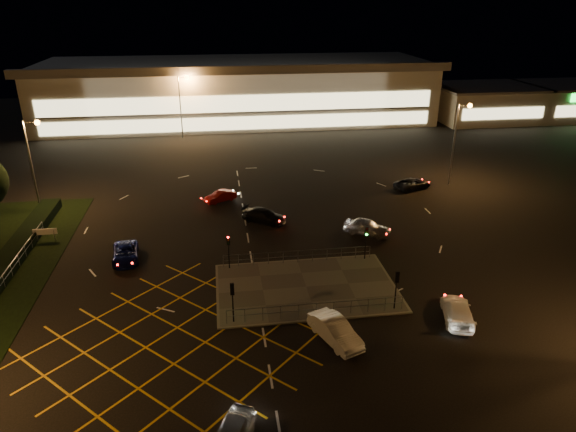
{
  "coord_description": "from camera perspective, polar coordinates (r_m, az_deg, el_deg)",
  "views": [
    {
      "loc": [
        -4.5,
        -37.15,
        21.65
      ],
      "look_at": [
        1.98,
        8.17,
        2.0
      ],
      "focal_mm": 32.0,
      "sensor_mm": 36.0,
      "label": 1
    }
  ],
  "objects": [
    {
      "name": "ground",
      "position": [
        43.23,
        -1.07,
        -6.83
      ],
      "size": [
        180.0,
        180.0,
        0.0
      ],
      "primitive_type": "plane",
      "color": "black",
      "rests_on": "ground"
    },
    {
      "name": "pedestrian_island",
      "position": [
        41.76,
        2.03,
        -7.92
      ],
      "size": [
        14.0,
        9.0,
        0.12
      ],
      "primitive_type": "cube",
      "color": "#4C4944",
      "rests_on": "ground"
    },
    {
      "name": "hedge",
      "position": [
        51.49,
        -28.38,
        -4.03
      ],
      "size": [
        2.0,
        26.0,
        1.0
      ],
      "primitive_type": "cube",
      "color": "black",
      "rests_on": "ground"
    },
    {
      "name": "supermarket",
      "position": [
        100.54,
        -5.62,
        13.77
      ],
      "size": [
        72.0,
        26.5,
        10.5
      ],
      "color": "beige",
      "rests_on": "ground"
    },
    {
      "name": "retail_unit_a",
      "position": [
        105.8,
        20.98,
        11.7
      ],
      "size": [
        18.8,
        14.8,
        6.35
      ],
      "color": "beige",
      "rests_on": "ground"
    },
    {
      "name": "retail_unit_b",
      "position": [
        114.29,
        28.19,
        11.27
      ],
      "size": [
        14.8,
        14.8,
        6.35
      ],
      "color": "beige",
      "rests_on": "ground"
    },
    {
      "name": "streetlight_nw",
      "position": [
        60.27,
        -26.44,
        6.29
      ],
      "size": [
        1.78,
        0.56,
        10.03
      ],
      "color": "slate",
      "rests_on": "ground"
    },
    {
      "name": "streetlight_ne",
      "position": [
        65.81,
        18.43,
        8.8
      ],
      "size": [
        1.78,
        0.56,
        10.03
      ],
      "color": "slate",
      "rests_on": "ground"
    },
    {
      "name": "streetlight_far_left",
      "position": [
        86.62,
        -11.65,
        12.74
      ],
      "size": [
        1.78,
        0.56,
        10.03
      ],
      "color": "slate",
      "rests_on": "ground"
    },
    {
      "name": "streetlight_far_right",
      "position": [
        95.1,
        13.92,
        13.44
      ],
      "size": [
        1.78,
        0.56,
        10.03
      ],
      "color": "slate",
      "rests_on": "ground"
    },
    {
      "name": "signal_sw",
      "position": [
        36.64,
        -6.2,
        -8.67
      ],
      "size": [
        0.28,
        0.3,
        3.15
      ],
      "rotation": [
        0.0,
        0.0,
        3.14
      ],
      "color": "black",
      "rests_on": "pedestrian_island"
    },
    {
      "name": "signal_se",
      "position": [
        38.71,
        11.97,
        -7.21
      ],
      "size": [
        0.28,
        0.3,
        3.15
      ],
      "rotation": [
        0.0,
        0.0,
        3.14
      ],
      "color": "black",
      "rests_on": "pedestrian_island"
    },
    {
      "name": "signal_nw",
      "position": [
        43.64,
        -6.64,
        -3.16
      ],
      "size": [
        0.28,
        0.3,
        3.15
      ],
      "color": "black",
      "rests_on": "pedestrian_island"
    },
    {
      "name": "signal_ne",
      "position": [
        45.39,
        8.67,
        -2.2
      ],
      "size": [
        0.28,
        0.3,
        3.15
      ],
      "color": "black",
      "rests_on": "pedestrian_island"
    },
    {
      "name": "car_queue_white",
      "position": [
        35.79,
        5.26,
        -12.56
      ],
      "size": [
        3.28,
        4.98,
        1.55
      ],
      "primitive_type": "imported",
      "rotation": [
        0.0,
        0.0,
        0.38
      ],
      "color": "silver",
      "rests_on": "ground"
    },
    {
      "name": "car_left_blue",
      "position": [
        47.83,
        -17.63,
        -3.99
      ],
      "size": [
        2.75,
        4.96,
        1.31
      ],
      "primitive_type": "imported",
      "rotation": [
        0.0,
        0.0,
        0.12
      ],
      "color": "#0E1454",
      "rests_on": "ground"
    },
    {
      "name": "car_far_dkgrey",
      "position": [
        53.3,
        -2.71,
        0.05
      ],
      "size": [
        5.03,
        4.25,
        1.38
      ],
      "primitive_type": "imported",
      "rotation": [
        0.0,
        0.0,
        0.98
      ],
      "color": "black",
      "rests_on": "ground"
    },
    {
      "name": "car_right_silver",
      "position": [
        51.0,
        8.79,
        -1.22
      ],
      "size": [
        4.83,
        4.07,
        1.56
      ],
      "primitive_type": "imported",
      "rotation": [
        0.0,
        0.0,
        0.98
      ],
      "color": "#B8B9C0",
      "rests_on": "ground"
    },
    {
      "name": "car_circ_red",
      "position": [
        59.13,
        -7.55,
        2.17
      ],
      "size": [
        3.85,
        2.96,
        1.22
      ],
      "primitive_type": "imported",
      "rotation": [
        0.0,
        0.0,
        5.23
      ],
      "color": "maroon",
      "rests_on": "ground"
    },
    {
      "name": "car_east_grey",
      "position": [
        64.31,
        13.66,
        3.5
      ],
      "size": [
        5.21,
        3.72,
        1.32
      ],
      "primitive_type": "imported",
      "rotation": [
        0.0,
        0.0,
        1.93
      ],
      "color": "black",
      "rests_on": "ground"
    },
    {
      "name": "car_approach_white",
      "position": [
        39.66,
        18.32,
        -10.0
      ],
      "size": [
        3.2,
        5.16,
        1.39
      ],
      "primitive_type": "imported",
      "rotation": [
        0.0,
        0.0,
        2.86
      ],
      "color": "white",
      "rests_on": "ground"
    }
  ]
}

